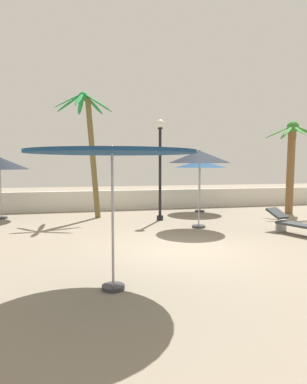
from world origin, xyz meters
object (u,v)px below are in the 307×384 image
Objects in this scene: patio_umbrella_2 at (112,156)px; patio_umbrella_4 at (200,164)px; lamp_post_1 at (160,158)px; lounge_chair_0 at (291,222)px; patio_umbrella_3 at (199,157)px; patio_umbrella_0 at (0,164)px; palm_tree_0 at (291,155)px; palm_tree_1 at (90,138)px.

patio_umbrella_2 is 11.23m from patio_umbrella_4.
patio_umbrella_4 is at bearing 60.70° from patio_umbrella_2.
lamp_post_1 is 5.80m from lounge_chair_0.
patio_umbrella_2 is 1.07× the size of patio_umbrella_3.
palm_tree_0 is (13.39, -1.48, 0.40)m from patio_umbrella_0.
patio_umbrella_3 is 1.54× the size of lounge_chair_0.
patio_umbrella_2 is 0.57× the size of palm_tree_1.
patio_umbrella_0 is 7.02m from lamp_post_1.
patio_umbrella_3 is at bearing 146.24° from lounge_chair_0.
patio_umbrella_3 is at bearing -63.03° from lamp_post_1.
patio_umbrella_3 is 4.36m from patio_umbrella_4.
patio_umbrella_0 is 8.71m from patio_umbrella_3.
patio_umbrella_3 is (7.75, -3.96, 0.23)m from patio_umbrella_0.
lamp_post_1 is 2.22× the size of lounge_chair_0.
palm_tree_0 is (5.64, 2.48, 0.17)m from patio_umbrella_3.
patio_umbrella_3 reaches higher than patio_umbrella_2.
patio_umbrella_4 is 1.37× the size of lounge_chair_0.
patio_umbrella_0 is at bearing 170.15° from palm_tree_1.
patio_umbrella_2 is at bearing -110.51° from lamp_post_1.
patio_umbrella_0 is 12.14m from lounge_chair_0.
palm_tree_0 is at bearing 40.70° from patio_umbrella_2.
lamp_post_1 is (-2.60, -2.06, 0.26)m from patio_umbrella_4.
patio_umbrella_3 is at bearing -156.27° from palm_tree_0.
palm_tree_1 reaches higher than patio_umbrella_2.
palm_tree_1 is 3.29m from lamp_post_1.
lamp_post_1 is at bearing -24.19° from palm_tree_1.
patio_umbrella_3 is 6.17m from palm_tree_0.
patio_umbrella_0 is 1.04× the size of patio_umbrella_4.
palm_tree_1 is (0.01, 9.03, 1.00)m from patio_umbrella_2.
patio_umbrella_4 is (5.50, 9.79, -0.17)m from patio_umbrella_2.
patio_umbrella_3 is 0.69× the size of lamp_post_1.
palm_tree_0 is 6.68m from lamp_post_1.
patio_umbrella_2 is at bearing -119.30° from patio_umbrella_4.
palm_tree_0 is 0.80× the size of palm_tree_1.
lounge_chair_0 is (6.63, -5.11, -3.17)m from palm_tree_1.
lounge_chair_0 is at bearing -124.12° from palm_tree_0.
patio_umbrella_0 is 9.34m from patio_umbrella_4.
lounge_chair_0 is (1.14, -5.88, -1.99)m from patio_umbrella_4.
patio_umbrella_0 is 1.43× the size of lounge_chair_0.
palm_tree_1 is at bearing 139.82° from patio_umbrella_3.
lounge_chair_0 is (3.74, -3.82, -2.25)m from lamp_post_1.
lamp_post_1 is at bearing -141.67° from patio_umbrella_4.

